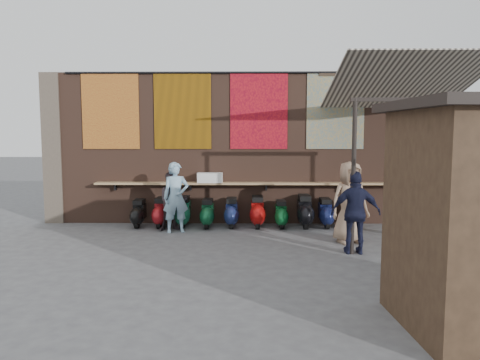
{
  "coord_description": "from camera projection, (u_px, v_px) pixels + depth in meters",
  "views": [
    {
      "loc": [
        -0.03,
        -9.86,
        2.46
      ],
      "look_at": [
        -0.18,
        1.2,
        1.31
      ],
      "focal_mm": 35.0,
      "sensor_mm": 36.0,
      "label": 1
    }
  ],
  "objects": [
    {
      "name": "scooter_stool_8",
      "position": [
        326.0,
        213.0,
        12.02
      ],
      "size": [
        0.35,
        0.78,
        0.74
      ],
      "primitive_type": null,
      "color": "#121946",
      "rests_on": "ground"
    },
    {
      "name": "awning_canvas",
      "position": [
        403.0,
        83.0,
        10.55
      ],
      "size": [
        3.2,
        3.28,
        0.97
      ],
      "primitive_type": "cube",
      "rotation": [
        -0.28,
        0.0,
        0.0
      ],
      "color": "beige",
      "rests_on": "brick_wall"
    },
    {
      "name": "tapestry_orange",
      "position": [
        259.0,
        111.0,
        12.21
      ],
      "size": [
        1.5,
        0.02,
        2.0
      ],
      "primitive_type": "cube",
      "color": "#B2161D",
      "rests_on": "brick_wall"
    },
    {
      "name": "tapestry_sun",
      "position": [
        183.0,
        111.0,
        12.24
      ],
      "size": [
        1.5,
        0.02,
        2.0
      ],
      "primitive_type": "cube",
      "color": "#BA720A",
      "rests_on": "brick_wall"
    },
    {
      "name": "tapestry_redgold",
      "position": [
        110.0,
        111.0,
        12.26
      ],
      "size": [
        1.5,
        0.02,
        2.0
      ],
      "primitive_type": "cube",
      "color": "maroon",
      "rests_on": "brick_wall"
    },
    {
      "name": "scooter_stool_7",
      "position": [
        305.0,
        211.0,
        12.01
      ],
      "size": [
        0.39,
        0.87,
        0.83
      ],
      "primitive_type": null,
      "color": "black",
      "rests_on": "ground"
    },
    {
      "name": "stall_shelf",
      "position": [
        467.0,
        234.0,
        6.73
      ],
      "size": [
        2.09,
        0.23,
        0.06
      ],
      "primitive_type": "cube",
      "rotation": [
        0.0,
        0.0,
        0.06
      ],
      "color": "#473321",
      "rests_on": "market_stall"
    },
    {
      "name": "shopper_grey",
      "position": [
        480.0,
        213.0,
        9.85
      ],
      "size": [
        1.12,
        1.01,
        1.51
      ],
      "primitive_type": "imported",
      "rotation": [
        0.0,
        0.0,
        2.54
      ],
      "color": "#535458",
      "rests_on": "ground"
    },
    {
      "name": "awning_header",
      "position": [
        427.0,
        100.0,
        9.1
      ],
      "size": [
        3.0,
        0.08,
        0.08
      ],
      "primitive_type": "cube",
      "color": "black",
      "rests_on": "awning_post_left"
    },
    {
      "name": "diner_right",
      "position": [
        173.0,
        201.0,
        11.58
      ],
      "size": [
        0.84,
        0.74,
        1.46
      ],
      "primitive_type": "imported",
      "rotation": [
        0.0,
        0.0,
        0.29
      ],
      "color": "#2D2327",
      "rests_on": "ground"
    },
    {
      "name": "scooter_stool_2",
      "position": [
        183.0,
        212.0,
        12.08
      ],
      "size": [
        0.37,
        0.82,
        0.78
      ],
      "primitive_type": null,
      "color": "#196447",
      "rests_on": "ground"
    },
    {
      "name": "scooter_stool_4",
      "position": [
        232.0,
        213.0,
        12.05
      ],
      "size": [
        0.35,
        0.79,
        0.75
      ],
      "primitive_type": null,
      "color": "navy",
      "rests_on": "ground"
    },
    {
      "name": "pier_right",
      "position": [
        442.0,
        149.0,
        12.47
      ],
      "size": [
        0.5,
        0.5,
        4.0
      ],
      "primitive_type": "cube",
      "color": "#4C4238",
      "rests_on": "ground"
    },
    {
      "name": "ground",
      "position": [
        248.0,
        246.0,
        10.06
      ],
      "size": [
        70.0,
        70.0,
        0.0
      ],
      "primitive_type": "plane",
      "color": "#474749",
      "rests_on": "ground"
    },
    {
      "name": "scooter_stool_1",
      "position": [
        161.0,
        212.0,
        12.05
      ],
      "size": [
        0.36,
        0.8,
        0.76
      ],
      "primitive_type": null,
      "color": "maroon",
      "rests_on": "ground"
    },
    {
      "name": "shopper_tan",
      "position": [
        349.0,
        202.0,
        10.31
      ],
      "size": [
        1.01,
        0.81,
        1.81
      ],
      "primitive_type": "imported",
      "rotation": [
        0.0,
        0.0,
        0.3
      ],
      "color": "#987960",
      "rests_on": "ground"
    },
    {
      "name": "shelf_box",
      "position": [
        210.0,
        178.0,
        12.23
      ],
      "size": [
        0.65,
        0.3,
        0.26
      ],
      "primitive_type": "cube",
      "color": "white",
      "rests_on": "eating_counter"
    },
    {
      "name": "brick_wall",
      "position": [
        247.0,
        149.0,
        12.54
      ],
      "size": [
        10.0,
        0.4,
        4.0
      ],
      "primitive_type": "cube",
      "color": "brown",
      "rests_on": "ground"
    },
    {
      "name": "awning_ledger",
      "position": [
        383.0,
        74.0,
        12.09
      ],
      "size": [
        3.3,
        0.08,
        0.12
      ],
      "primitive_type": "cube",
      "color": "#33261C",
      "rests_on": "brick_wall"
    },
    {
      "name": "scooter_stool_9",
      "position": [
        352.0,
        213.0,
        11.99
      ],
      "size": [
        0.35,
        0.78,
        0.74
      ],
      "primitive_type": null,
      "color": "#853E0C",
      "rests_on": "ground"
    },
    {
      "name": "hang_rail",
      "position": [
        247.0,
        73.0,
        12.11
      ],
      "size": [
        9.5,
        0.06,
        0.06
      ],
      "primitive_type": "cylinder",
      "rotation": [
        0.0,
        1.57,
        0.0
      ],
      "color": "black",
      "rests_on": "brick_wall"
    },
    {
      "name": "shopper_navy",
      "position": [
        356.0,
        213.0,
        9.38
      ],
      "size": [
        1.01,
        0.48,
        1.67
      ],
      "primitive_type": "imported",
      "rotation": [
        0.0,
        0.0,
        3.07
      ],
      "color": "#161832",
      "rests_on": "ground"
    },
    {
      "name": "eating_counter",
      "position": [
        247.0,
        183.0,
        12.27
      ],
      "size": [
        8.0,
        0.32,
        0.05
      ],
      "primitive_type": "cube",
      "color": "#9E7A51",
      "rests_on": "brick_wall"
    },
    {
      "name": "tapestry_multi",
      "position": [
        335.0,
        111.0,
        12.19
      ],
      "size": [
        1.5,
        0.02,
        2.0
      ],
      "primitive_type": "cube",
      "color": "#276290",
      "rests_on": "brick_wall"
    },
    {
      "name": "scooter_stool_3",
      "position": [
        208.0,
        213.0,
        12.0
      ],
      "size": [
        0.34,
        0.77,
        0.73
      ],
      "primitive_type": null,
      "color": "#0E4A29",
      "rests_on": "ground"
    },
    {
      "name": "awning_post_left",
      "position": [
        353.0,
        177.0,
        9.28
      ],
      "size": [
        0.09,
        0.09,
        3.1
      ],
      "primitive_type": "cylinder",
      "color": "black",
      "rests_on": "ground"
    },
    {
      "name": "scooter_stool_0",
      "position": [
        139.0,
        213.0,
        12.09
      ],
      "size": [
        0.33,
        0.74,
        0.7
      ],
      "primitive_type": null,
      "color": "black",
      "rests_on": "ground"
    },
    {
      "name": "diner_left",
      "position": [
        176.0,
        197.0,
        11.39
      ],
      "size": [
        0.72,
        0.58,
        1.72
      ],
      "primitive_type": "imported",
      "rotation": [
        0.0,
        0.0,
        0.3
      ],
      "color": "#86ACC3",
      "rests_on": "ground"
    },
    {
      "name": "stall_sign",
      "position": [
        470.0,
        166.0,
        6.63
      ],
      "size": [
        1.2,
        0.12,
        0.5
      ],
      "primitive_type": "cube",
      "rotation": [
        0.0,
        0.0,
        0.06
      ],
      "color": "gold",
      "rests_on": "market_stall"
    },
    {
      "name": "scooter_stool_6",
      "position": [
        281.0,
        214.0,
        11.99
      ],
      "size": [
        0.33,
        0.73,
        0.69
      ],
      "primitive_type": null,
      "color": "#0B5324",
      "rests_on": "ground"
    },
    {
      "name": "pier_left",
      "position": [
        55.0,
        149.0,
        12.61
      ],
      "size": [
        0.5,
        0.5,
        4.0
      ],
      "primitive_type": "cube",
      "color": "#4C4238",
      "rests_on": "ground"
    },
    {
      "name": "scooter_stool_5",
      "position": [
        257.0,
        212.0,
        12.04
      ],
      "size": [
        0.38,
        0.83,
        0.79
      ],
      "primitive_type": null,
      "color": "#A30D0C",
      "rests_on": "ground"
    }
  ]
}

